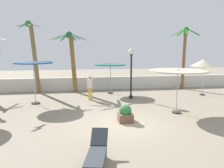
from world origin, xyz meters
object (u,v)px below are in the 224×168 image
patio_umbrella_1 (204,63)px  lamp_post_1 (131,65)px  palm_tree_0 (184,50)px  patio_umbrella_2 (110,66)px  guest_0 (90,86)px  palm_tree_2 (72,54)px  palm_tree_1 (33,50)px  seagull_0 (0,40)px  patio_umbrella_0 (178,72)px  patio_umbrella_4 (34,66)px  planter (125,114)px  lounge_chair_0 (97,151)px

patio_umbrella_1 → lamp_post_1: bearing=-177.0°
palm_tree_0 → lamp_post_1: 6.39m
patio_umbrella_2 → guest_0: patio_umbrella_2 is taller
palm_tree_2 → guest_0: bearing=-67.7°
patio_umbrella_2 → palm_tree_1: 6.16m
patio_umbrella_1 → palm_tree_1: (-12.76, 2.93, 0.95)m
patio_umbrella_2 → seagull_0: (-7.10, -2.80, 1.87)m
patio_umbrella_2 → guest_0: bearing=-130.2°
palm_tree_2 → guest_0: (1.23, -3.00, -2.05)m
patio_umbrella_0 → palm_tree_1: 11.34m
patio_umbrella_0 → patio_umbrella_1: 5.90m
palm_tree_2 → patio_umbrella_1: bearing=-15.4°
palm_tree_2 → lamp_post_1: bearing=-36.1°
patio_umbrella_0 → patio_umbrella_4: bearing=156.9°
patio_umbrella_0 → planter: bearing=-162.1°
patio_umbrella_0 → seagull_0: (-9.87, 3.21, 1.79)m
patio_umbrella_0 → lamp_post_1: 4.28m
patio_umbrella_2 → seagull_0: seagull_0 is taller
guest_0 → patio_umbrella_4: bearing=-171.6°
patio_umbrella_2 → planter: (-0.34, -7.01, -1.79)m
lamp_post_1 → lounge_chair_0: 9.61m
seagull_0 → planter: 8.77m
patio_umbrella_1 → planter: (-7.19, -5.27, -2.07)m
patio_umbrella_4 → lounge_chair_0: size_ratio=1.40×
palm_tree_1 → planter: bearing=-55.8°
patio_umbrella_2 → guest_0: size_ratio=1.46×
palm_tree_0 → lounge_chair_0: palm_tree_0 is taller
palm_tree_2 → patio_umbrella_2: bearing=-18.0°
palm_tree_2 → lamp_post_1: (4.12, -3.00, -0.69)m
patio_umbrella_1 → lounge_chair_0: (-8.93, -9.12, -2.06)m
palm_tree_0 → patio_umbrella_1: bearing=-86.0°
palm_tree_1 → lounge_chair_0: bearing=-72.4°
patio_umbrella_2 → palm_tree_2: palm_tree_2 is taller
palm_tree_2 → guest_0: size_ratio=2.93×
patio_umbrella_4 → palm_tree_0: size_ratio=0.51×
lounge_chair_0 → seagull_0: 10.17m
lamp_post_1 → seagull_0: bearing=-174.8°
palm_tree_1 → planter: (5.58, -8.20, -3.02)m
patio_umbrella_2 → planter: size_ratio=2.84×
guest_0 → seagull_0: size_ratio=1.65×
palm_tree_0 → palm_tree_2: (-9.60, -0.13, -0.31)m
patio_umbrella_4 → guest_0: size_ratio=1.66×
palm_tree_1 → lamp_post_1: (7.08, -3.23, -1.04)m
patio_umbrella_2 → palm_tree_0: bearing=9.3°
palm_tree_0 → guest_0: size_ratio=3.24×
palm_tree_0 → palm_tree_1: bearing=179.6°
patio_umbrella_4 → palm_tree_1: palm_tree_1 is taller
patio_umbrella_0 → patio_umbrella_4: size_ratio=1.12×
patio_umbrella_0 → palm_tree_0: (3.88, 7.10, 1.11)m
lamp_post_1 → guest_0: bearing=-180.0°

